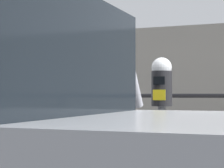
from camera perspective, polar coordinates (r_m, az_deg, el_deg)
parking_meter at (r=3.72m, az=6.68°, el=-2.37°), size 0.18×0.19×1.45m
pedestrian_at_meter at (r=4.08m, az=-1.54°, el=-2.78°), size 0.68×0.42×1.79m
background_railing at (r=6.38m, az=9.98°, el=-4.30°), size 24.06×0.06×1.15m
backdrop_wall at (r=9.31m, az=13.64°, el=-0.73°), size 32.00×0.50×2.74m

